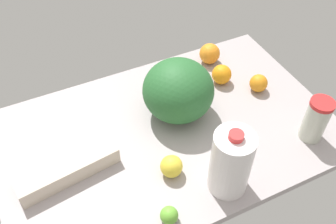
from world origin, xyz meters
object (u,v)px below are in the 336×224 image
lime_far_back (169,215)px  lemon_by_jug (171,166)px  orange_beside_bowl (259,83)px  tumbler_cup (316,120)px  orange_near_front (210,54)px  egg_carton (66,166)px  milk_jug (231,163)px  orange_loose (222,74)px  watermelon (178,90)px

lime_far_back → lemon_by_jug: (-7.91, -14.71, 0.95)cm
orange_beside_bowl → tumbler_cup: bearing=95.8°
orange_near_front → egg_carton: bearing=22.9°
tumbler_cup → lime_far_back: size_ratio=3.10×
orange_near_front → milk_jug: bearing=65.3°
lime_far_back → orange_loose: bearing=-134.7°
milk_jug → orange_loose: bearing=-119.0°
milk_jug → orange_near_front: 62.44cm
egg_carton → milk_jug: (-44.47, 26.60, 8.56)cm
tumbler_cup → watermelon: 48.30cm
orange_loose → orange_beside_bowl: 14.95cm
tumbler_cup → egg_carton: tumbler_cup is taller
egg_carton → milk_jug: bearing=141.5°
orange_loose → lemon_by_jug: bearing=39.8°
lemon_by_jug → orange_loose: bearing=-140.2°
watermelon → orange_loose: watermelon is taller
egg_carton → orange_beside_bowl: 79.18cm
orange_beside_bowl → orange_near_front: bearing=-70.3°
watermelon → egg_carton: bearing=10.9°
egg_carton → orange_beside_bowl: size_ratio=4.66×
orange_loose → orange_beside_bowl: size_ratio=1.11×
watermelon → milk_jug: (0.20, 35.16, 0.44)cm
milk_jug → watermelon: bearing=-90.3°
tumbler_cup → watermelon: size_ratio=0.66×
orange_loose → watermelon: bearing=18.2°
egg_carton → orange_near_front: size_ratio=3.78×
watermelon → milk_jug: bearing=89.7°
tumbler_cup → orange_near_front: (11.37, -51.94, -4.14)cm
egg_carton → lime_far_back: egg_carton is taller
orange_beside_bowl → lime_far_back: bearing=32.3°
egg_carton → orange_beside_bowl: bearing=176.6°
milk_jug → orange_beside_bowl: 48.05cm
lemon_by_jug → milk_jug: bearing=140.7°
lemon_by_jug → tumbler_cup: bearing=172.2°
watermelon → orange_near_front: (-25.76, -21.16, -6.83)cm
tumbler_cup → egg_carton: size_ratio=0.51×
milk_jug → lime_far_back: bearing=8.4°
tumbler_cup → milk_jug: bearing=6.7°
tumbler_cup → watermelon: bearing=-39.7°
egg_carton → lemon_by_jug: 34.01cm
milk_jug → orange_loose: size_ratio=3.14×
milk_jug → lemon_by_jug: bearing=-39.3°
orange_near_front → orange_beside_bowl: bearing=109.7°
milk_jug → lemon_by_jug: size_ratio=3.37×
watermelon → orange_loose: size_ratio=3.25×
tumbler_cup → orange_near_front: size_ratio=1.94×
egg_carton → lemon_by_jug: bearing=145.9°
tumbler_cup → orange_loose: 41.09cm
egg_carton → orange_loose: 70.22cm
orange_beside_bowl → lemon_by_jug: bearing=23.4°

